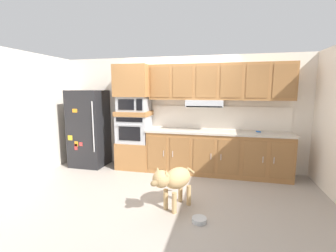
# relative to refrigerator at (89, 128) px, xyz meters

# --- Properties ---
(ground_plane) EXTENTS (9.60, 9.60, 0.00)m
(ground_plane) POSITION_rel_refrigerator_xyz_m (2.06, -0.68, -0.88)
(ground_plane) COLOR #9E9389
(back_kitchen_wall) EXTENTS (6.20, 0.12, 2.50)m
(back_kitchen_wall) POSITION_rel_refrigerator_xyz_m (2.06, 0.43, 0.37)
(back_kitchen_wall) COLOR silver
(back_kitchen_wall) RESTS_ON ground
(side_panel_left) EXTENTS (0.12, 7.10, 2.50)m
(side_panel_left) POSITION_rel_refrigerator_xyz_m (-0.74, -0.68, 0.37)
(side_panel_left) COLOR silver
(side_panel_left) RESTS_ON ground
(refrigerator) EXTENTS (0.76, 0.73, 1.76)m
(refrigerator) POSITION_rel_refrigerator_xyz_m (0.00, 0.00, 0.00)
(refrigerator) COLOR black
(refrigerator) RESTS_ON ground
(oven_base_cabinet) EXTENTS (0.74, 0.62, 0.60)m
(oven_base_cabinet) POSITION_rel_refrigerator_xyz_m (1.10, 0.07, -0.58)
(oven_base_cabinet) COLOR #996638
(oven_base_cabinet) RESTS_ON ground
(built_in_oven) EXTENTS (0.70, 0.62, 0.60)m
(built_in_oven) POSITION_rel_refrigerator_xyz_m (1.10, 0.07, 0.02)
(built_in_oven) COLOR #A8AAAF
(built_in_oven) RESTS_ON oven_base_cabinet
(appliance_mid_shelf) EXTENTS (0.74, 0.62, 0.10)m
(appliance_mid_shelf) POSITION_rel_refrigerator_xyz_m (1.10, 0.07, 0.37)
(appliance_mid_shelf) COLOR #996638
(appliance_mid_shelf) RESTS_ON built_in_oven
(microwave) EXTENTS (0.64, 0.54, 0.32)m
(microwave) POSITION_rel_refrigerator_xyz_m (1.10, 0.07, 0.58)
(microwave) COLOR #A8AAAF
(microwave) RESTS_ON appliance_mid_shelf
(appliance_upper_cabinet) EXTENTS (0.74, 0.62, 0.68)m
(appliance_upper_cabinet) POSITION_rel_refrigerator_xyz_m (1.10, 0.07, 1.08)
(appliance_upper_cabinet) COLOR #996638
(appliance_upper_cabinet) RESTS_ON microwave
(lower_cabinet_run) EXTENTS (2.92, 0.63, 0.88)m
(lower_cabinet_run) POSITION_rel_refrigerator_xyz_m (2.93, 0.07, -0.44)
(lower_cabinet_run) COLOR #996638
(lower_cabinet_run) RESTS_ON ground
(countertop_slab) EXTENTS (2.96, 0.64, 0.04)m
(countertop_slab) POSITION_rel_refrigerator_xyz_m (2.93, 0.07, 0.02)
(countertop_slab) COLOR #BCB2A3
(countertop_slab) RESTS_ON lower_cabinet_run
(backsplash_panel) EXTENTS (2.96, 0.02, 0.50)m
(backsplash_panel) POSITION_rel_refrigerator_xyz_m (2.93, 0.36, 0.29)
(backsplash_panel) COLOR white
(backsplash_panel) RESTS_ON countertop_slab
(upper_cabinet_with_hood) EXTENTS (2.92, 0.48, 0.88)m
(upper_cabinet_with_hood) POSITION_rel_refrigerator_xyz_m (2.91, 0.19, 1.02)
(upper_cabinet_with_hood) COLOR #996638
(upper_cabinet_with_hood) RESTS_ON backsplash_panel
(screwdriver) EXTENTS (0.16, 0.17, 0.03)m
(screwdriver) POSITION_rel_refrigerator_xyz_m (3.75, 0.13, 0.05)
(screwdriver) COLOR blue
(screwdriver) RESTS_ON countertop_slab
(dog) EXTENTS (0.56, 0.86, 0.69)m
(dog) POSITION_rel_refrigerator_xyz_m (2.37, -1.62, -0.42)
(dog) COLOR tan
(dog) RESTS_ON ground
(dog_food_bowl) EXTENTS (0.20, 0.20, 0.06)m
(dog_food_bowl) POSITION_rel_refrigerator_xyz_m (2.78, -1.89, -0.85)
(dog_food_bowl) COLOR #B2B7BC
(dog_food_bowl) RESTS_ON ground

